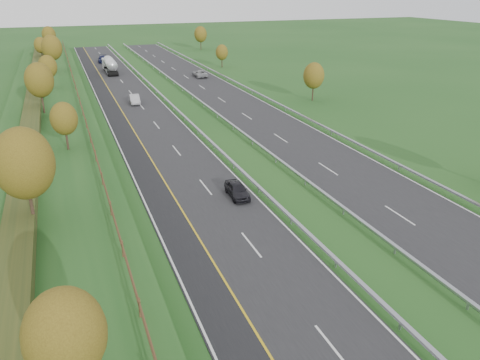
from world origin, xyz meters
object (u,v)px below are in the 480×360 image
(car_silver_mid, at_px, (135,99))
(car_oncoming, at_px, (200,74))
(road_tanker, at_px, (110,65))
(car_small_far, at_px, (103,59))
(car_dark_near, at_px, (237,190))

(car_silver_mid, distance_m, car_oncoming, 26.80)
(road_tanker, distance_m, car_oncoming, 21.77)
(road_tanker, relative_size, car_small_far, 1.99)
(road_tanker, height_order, car_small_far, road_tanker)
(car_dark_near, height_order, car_oncoming, car_oncoming)
(car_dark_near, bearing_deg, road_tanker, 95.20)
(road_tanker, relative_size, car_silver_mid, 2.50)
(road_tanker, bearing_deg, car_oncoming, -35.39)
(car_oncoming, bearing_deg, car_dark_near, 76.71)
(road_tanker, xyz_separation_m, car_dark_near, (3.06, -74.81, -1.12))
(car_dark_near, relative_size, car_small_far, 0.73)
(car_dark_near, bearing_deg, car_small_far, 94.75)
(road_tanker, distance_m, car_dark_near, 74.88)
(car_dark_near, relative_size, car_silver_mid, 0.91)
(car_silver_mid, relative_size, car_oncoming, 0.85)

